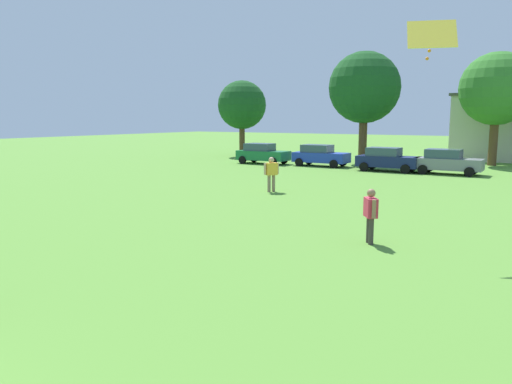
% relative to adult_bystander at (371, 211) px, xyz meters
% --- Properties ---
extents(ground_plane, '(160.00, 160.00, 0.00)m').
position_rel_adult_bystander_xyz_m(ground_plane, '(-2.67, 16.64, -0.99)').
color(ground_plane, '#568C33').
extents(adult_bystander, '(0.56, 0.68, 1.67)m').
position_rel_adult_bystander_xyz_m(adult_bystander, '(0.00, 0.00, 0.00)').
color(adult_bystander, '#3F3833').
rests_on(adult_bystander, ground).
extents(bystander_near_trees, '(0.59, 0.74, 1.79)m').
position_rel_adult_bystander_xyz_m(bystander_near_trees, '(-7.80, 7.62, 0.07)').
color(bystander_near_trees, '#8C7259').
rests_on(bystander_near_trees, ground).
extents(kite, '(1.50, 1.05, 1.17)m').
position_rel_adult_bystander_xyz_m(kite, '(1.27, 1.12, 5.13)').
color(kite, yellow).
extents(parked_car_green_0, '(4.30, 2.02, 1.68)m').
position_rel_adult_bystander_xyz_m(parked_car_green_0, '(-16.28, 20.89, -0.14)').
color(parked_car_green_0, '#196B38').
rests_on(parked_car_green_0, ground).
extents(parked_car_blue_1, '(4.30, 2.02, 1.68)m').
position_rel_adult_bystander_xyz_m(parked_car_blue_1, '(-11.35, 21.50, -0.14)').
color(parked_car_blue_1, '#1E38AD').
rests_on(parked_car_blue_1, ground).
extents(parked_car_navy_2, '(4.30, 2.02, 1.68)m').
position_rel_adult_bystander_xyz_m(parked_car_navy_2, '(-5.73, 20.56, -0.14)').
color(parked_car_navy_2, '#141E4C').
rests_on(parked_car_navy_2, ground).
extents(parked_car_gray_3, '(4.30, 2.02, 1.68)m').
position_rel_adult_bystander_xyz_m(parked_car_gray_3, '(-1.71, 20.80, -0.14)').
color(parked_car_gray_3, slate).
rests_on(parked_car_gray_3, ground).
extents(tree_far_left, '(4.76, 4.76, 7.42)m').
position_rel_adult_bystander_xyz_m(tree_far_left, '(-22.35, 27.11, 4.02)').
color(tree_far_left, brown).
rests_on(tree_far_left, ground).
extents(tree_center, '(5.93, 5.93, 9.24)m').
position_rel_adult_bystander_xyz_m(tree_center, '(-9.56, 26.19, 5.24)').
color(tree_center, brown).
rests_on(tree_center, ground).
extents(tree_far_right, '(5.70, 5.70, 8.88)m').
position_rel_adult_bystander_xyz_m(tree_far_right, '(0.12, 29.25, 5.00)').
color(tree_far_right, brown).
rests_on(tree_far_right, ground).
extents(house_left, '(9.42, 8.75, 5.91)m').
position_rel_adult_bystander_xyz_m(house_left, '(0.77, 36.30, 1.97)').
color(house_left, beige).
rests_on(house_left, ground).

